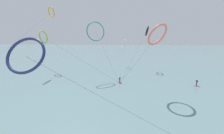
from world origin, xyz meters
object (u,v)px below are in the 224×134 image
object	(u,v)px
kite_amber	(51,12)
kite_teal	(96,31)
kite_ivory	(124,43)
kite_navy	(26,55)
kite_coral	(157,35)
surfer_crimson	(197,83)
surfer_magenta	(120,80)
kite_charcoal	(147,31)
kite_lime	(44,37)

from	to	relation	value
kite_amber	kite_teal	bearing A→B (deg)	-179.32
kite_teal	kite_ivory	bearing A→B (deg)	32.00
kite_ivory	kite_navy	xyz separation A→B (m)	(-10.25, -43.71, 0.85)
kite_navy	kite_coral	bearing A→B (deg)	43.16
kite_ivory	kite_coral	xyz separation A→B (m)	(6.36, -28.77, 3.07)
kite_amber	kite_teal	size ratio (longest dim) A/B	2.65
kite_ivory	kite_navy	size ratio (longest dim) A/B	1.15
surfer_crimson	kite_teal	size ratio (longest dim) A/B	0.11
surfer_magenta	kite_charcoal	xyz separation A→B (m)	(9.17, 16.90, 13.10)
surfer_magenta	kite_teal	world-z (taller)	kite_teal
kite_amber	kite_charcoal	size ratio (longest dim) A/B	2.26
kite_teal	kite_coral	bearing A→B (deg)	-71.52
surfer_crimson	kite_lime	size ratio (longest dim) A/B	0.07
surfer_magenta	kite_amber	xyz separation A→B (m)	(-24.76, 15.35, 19.56)
surfer_crimson	surfer_magenta	size ratio (longest dim) A/B	1.00
kite_teal	kite_charcoal	xyz separation A→B (m)	(16.03, 12.87, 0.54)
kite_navy	kite_amber	bearing A→B (deg)	113.93
surfer_magenta	kite_lime	bearing A→B (deg)	96.28
kite_lime	kite_amber	xyz separation A→B (m)	(-2.27, 10.43, 8.46)
surfer_magenta	kite_amber	distance (m)	35.09
kite_lime	kite_navy	size ratio (longest dim) A/B	1.11
kite_navy	kite_amber	distance (m)	41.32
kite_charcoal	surfer_magenta	bearing A→B (deg)	-13.87
surfer_magenta	kite_amber	size ratio (longest dim) A/B	0.04
kite_charcoal	kite_lime	bearing A→B (deg)	-54.67
surfer_crimson	kite_coral	xyz separation A→B (m)	(-11.57, -5.63, 11.54)
kite_ivory	kite_teal	world-z (taller)	kite_teal
kite_navy	kite_teal	distance (m)	25.91
kite_lime	kite_coral	size ratio (longest dim) A/B	1.59
surfer_magenta	surfer_crimson	bearing A→B (deg)	-74.40
kite_amber	kite_charcoal	bearing A→B (deg)	-144.37
surfer_crimson	kite_coral	distance (m)	17.28
kite_ivory	kite_navy	world-z (taller)	kite_navy
kite_amber	kite_navy	bearing A→B (deg)	145.75
surfer_magenta	kite_teal	distance (m)	14.88
kite_navy	kite_coral	distance (m)	22.45
kite_amber	kite_charcoal	xyz separation A→B (m)	(33.93, 1.55, -6.46)
kite_teal	kite_amber	bearing A→B (deg)	113.04
surfer_crimson	kite_charcoal	distance (m)	24.22
kite_charcoal	kite_coral	world-z (taller)	kite_charcoal
kite_lime	surfer_magenta	bearing A→B (deg)	-99.54
kite_lime	kite_charcoal	size ratio (longest dim) A/B	1.23
kite_lime	kite_navy	distance (m)	29.65
surfer_magenta	kite_ivory	bearing A→B (deg)	16.13
kite_navy	kite_coral	world-z (taller)	kite_coral
surfer_magenta	kite_lime	xyz separation A→B (m)	(-22.48, 4.92, 11.10)
kite_navy	kite_charcoal	xyz separation A→B (m)	(18.45, 38.47, 3.78)
surfer_crimson	kite_amber	size ratio (longest dim) A/B	0.04
kite_teal	kite_coral	size ratio (longest dim) A/B	1.11
kite_navy	surfer_magenta	bearing A→B (deg)	67.90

